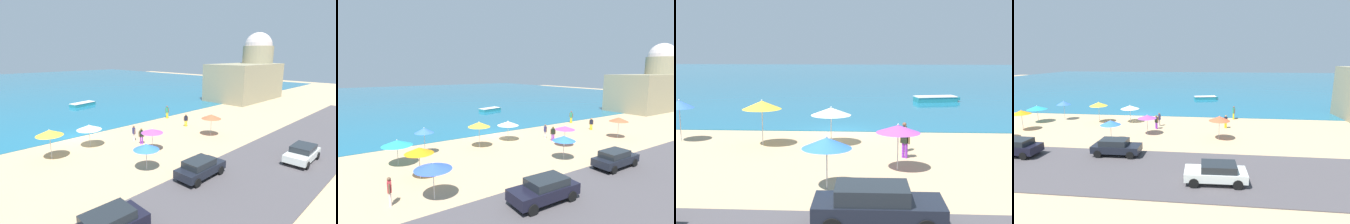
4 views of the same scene
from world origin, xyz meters
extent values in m
plane|color=tan|center=(0.00, 0.00, 0.00)|extent=(160.00, 160.00, 0.00)
cube|color=#1C6586|center=(0.00, 55.00, 0.03)|extent=(150.00, 110.00, 0.05)
cube|color=#4B464A|center=(0.00, -18.00, 0.03)|extent=(80.00, 8.00, 0.06)
cylinder|color=#B2B2B7|center=(-11.58, -12.34, 0.97)|extent=(0.05, 0.05, 1.94)
cone|color=blue|center=(-11.58, -12.34, 2.07)|extent=(2.25, 2.25, 0.35)
sphere|color=silver|center=(-11.58, -12.34, 2.27)|extent=(0.08, 0.08, 0.08)
cylinder|color=#B2B2B7|center=(-4.25, -4.27, 1.09)|extent=(0.05, 0.05, 2.17)
cone|color=yellow|center=(-4.25, -4.27, 2.36)|extent=(2.22, 2.22, 0.47)
sphere|color=silver|center=(-4.25, -4.27, 2.63)|extent=(0.08, 0.08, 0.08)
cylinder|color=#B2B2B7|center=(-11.41, -8.79, 0.96)|extent=(0.05, 0.05, 1.92)
cone|color=orange|center=(-11.41, -8.79, 2.08)|extent=(2.05, 2.05, 0.43)
sphere|color=silver|center=(-11.41, -8.79, 2.33)|extent=(0.08, 0.08, 0.08)
cylinder|color=#B2B2B7|center=(0.16, -11.53, 0.86)|extent=(0.05, 0.05, 1.71)
cone|color=blue|center=(0.16, -11.53, 1.88)|extent=(2.01, 2.01, 0.44)
sphere|color=silver|center=(0.16, -11.53, 2.13)|extent=(0.08, 0.08, 0.08)
cylinder|color=#B2B2B7|center=(3.15, -8.78, 0.91)|extent=(0.05, 0.05, 1.81)
cone|color=#A845B2|center=(3.15, -8.78, 1.94)|extent=(2.02, 2.02, 0.35)
sphere|color=silver|center=(3.15, -8.78, 2.15)|extent=(0.08, 0.08, 0.08)
cylinder|color=#B2B2B7|center=(-0.36, -3.67, 0.88)|extent=(0.05, 0.05, 1.76)
cone|color=#E6F0CF|center=(-0.36, -3.67, 1.93)|extent=(2.33, 2.33, 0.44)
sphere|color=silver|center=(-0.36, -3.67, 2.19)|extent=(0.08, 0.08, 0.08)
cylinder|color=#B2B2B7|center=(-9.46, -3.43, 1.04)|extent=(0.05, 0.05, 2.07)
cone|color=blue|center=(-9.46, -3.43, 2.25)|extent=(1.72, 1.72, 0.46)
sphere|color=silver|center=(-9.46, -3.43, 2.51)|extent=(0.08, 0.08, 0.08)
cylinder|color=#B2B2B7|center=(-12.15, -5.05, 0.85)|extent=(0.05, 0.05, 1.70)
cone|color=teal|center=(-12.15, -5.05, 1.88)|extent=(2.44, 2.44, 0.45)
sphere|color=silver|center=(-12.15, -5.05, 2.13)|extent=(0.08, 0.08, 0.08)
cylinder|color=#B2B2B7|center=(10.79, -9.74, 0.99)|extent=(0.05, 0.05, 1.98)
cone|color=#E85835|center=(10.79, -9.74, 2.17)|extent=(2.13, 2.13, 0.47)
sphere|color=silver|center=(10.79, -9.74, 2.43)|extent=(0.08, 0.08, 0.08)
cylinder|color=silver|center=(3.72, -5.31, 0.38)|extent=(0.14, 0.14, 0.77)
cylinder|color=silver|center=(3.76, -5.13, 0.38)|extent=(0.14, 0.14, 0.77)
cube|color=navy|center=(3.74, -5.22, 1.07)|extent=(0.30, 0.40, 0.61)
sphere|color=brown|center=(3.74, -5.22, 1.50)|extent=(0.22, 0.22, 0.22)
cylinder|color=brown|center=(3.68, -5.45, 1.02)|extent=(0.09, 0.09, 0.55)
cylinder|color=brown|center=(3.80, -4.99, 1.02)|extent=(0.09, 0.09, 0.55)
cylinder|color=yellow|center=(12.97, -0.76, 0.43)|extent=(0.14, 0.14, 0.86)
cylinder|color=yellow|center=(12.92, -0.59, 0.43)|extent=(0.14, 0.14, 0.86)
cube|color=#2B8865|center=(12.94, -0.68, 1.20)|extent=(0.32, 0.41, 0.68)
sphere|color=brown|center=(12.94, -0.68, 1.67)|extent=(0.22, 0.22, 0.22)
cylinder|color=brown|center=(13.02, -0.90, 1.15)|extent=(0.09, 0.09, 0.61)
cylinder|color=brown|center=(12.87, -0.45, 1.15)|extent=(0.09, 0.09, 0.61)
cylinder|color=yellow|center=(11.61, -5.24, 0.37)|extent=(0.14, 0.14, 0.75)
cylinder|color=yellow|center=(11.74, -5.36, 0.37)|extent=(0.14, 0.14, 0.75)
cube|color=black|center=(11.68, -5.30, 1.04)|extent=(0.42, 0.40, 0.59)
sphere|color=#9B7751|center=(11.68, -5.30, 1.47)|extent=(0.22, 0.22, 0.22)
cylinder|color=#9B7751|center=(11.49, -5.14, 0.99)|extent=(0.09, 0.09, 0.53)
cylinder|color=#9B7751|center=(11.86, -5.45, 0.99)|extent=(0.09, 0.09, 0.53)
cylinder|color=purple|center=(3.59, -6.50, 0.39)|extent=(0.14, 0.14, 0.77)
cylinder|color=purple|center=(3.74, -6.60, 0.39)|extent=(0.14, 0.14, 0.77)
cube|color=black|center=(3.66, -6.55, 1.08)|extent=(0.42, 0.39, 0.61)
sphere|color=brown|center=(3.66, -6.55, 1.52)|extent=(0.22, 0.22, 0.22)
cylinder|color=brown|center=(3.47, -6.41, 1.03)|extent=(0.09, 0.09, 0.55)
cylinder|color=brown|center=(3.86, -6.69, 1.03)|extent=(0.09, 0.09, 0.55)
cylinder|color=white|center=(-13.94, -11.77, 0.41)|extent=(0.14, 0.14, 0.82)
cylinder|color=white|center=(-13.90, -11.60, 0.41)|extent=(0.14, 0.14, 0.82)
cube|color=#B63239|center=(-13.92, -11.68, 1.15)|extent=(0.29, 0.40, 0.65)
sphere|color=brown|center=(-13.92, -11.68, 1.61)|extent=(0.22, 0.22, 0.22)
cylinder|color=brown|center=(-13.97, -11.92, 1.10)|extent=(0.09, 0.09, 0.59)
cylinder|color=brown|center=(-13.87, -11.45, 1.10)|extent=(0.09, 0.09, 0.59)
cube|color=black|center=(-6.41, -16.31, 0.71)|extent=(4.27, 1.86, 0.65)
cube|color=#1E2328|center=(-6.19, -16.32, 1.27)|extent=(2.41, 1.59, 0.47)
cylinder|color=black|center=(-7.86, -17.08, 0.38)|extent=(0.65, 0.24, 0.64)
cylinder|color=black|center=(-7.82, -15.45, 0.38)|extent=(0.65, 0.24, 0.64)
cylinder|color=black|center=(-4.99, -17.17, 0.38)|extent=(0.65, 0.24, 0.64)
cylinder|color=black|center=(-4.95, -15.54, 0.38)|extent=(0.65, 0.24, 0.64)
cube|color=black|center=(2.11, -15.25, 0.67)|extent=(4.04, 1.70, 0.58)
cube|color=#1E2328|center=(1.91, -15.25, 1.20)|extent=(2.27, 1.48, 0.48)
cylinder|color=black|center=(3.47, -14.46, 0.38)|extent=(0.64, 0.23, 0.64)
cylinder|color=black|center=(3.49, -16.01, 0.38)|extent=(0.64, 0.23, 0.64)
cylinder|color=black|center=(0.74, -14.48, 0.38)|extent=(0.64, 0.23, 0.64)
cylinder|color=black|center=(0.75, -16.04, 0.38)|extent=(0.64, 0.23, 0.64)
cube|color=teal|center=(8.69, 15.87, 0.30)|extent=(4.47, 2.56, 0.50)
cube|color=teal|center=(10.94, 16.39, 0.35)|extent=(0.64, 1.00, 0.30)
cube|color=silver|center=(8.69, 15.87, 0.59)|extent=(4.49, 2.64, 0.08)
cube|color=gray|center=(35.29, 0.29, 3.46)|extent=(15.72, 8.67, 6.93)
cylinder|color=gray|center=(40.01, 0.29, 5.20)|extent=(6.07, 6.07, 10.39)
sphere|color=#BFB0AD|center=(40.01, 0.29, 10.39)|extent=(5.47, 5.47, 5.47)
camera|label=1|loc=(-11.82, -26.09, 8.74)|focal=28.00mm
camera|label=2|loc=(-16.17, -27.00, 7.64)|focal=28.00mm
camera|label=3|loc=(1.77, -27.62, 5.60)|focal=45.00mm
camera|label=4|loc=(9.97, -35.47, 8.19)|focal=28.00mm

